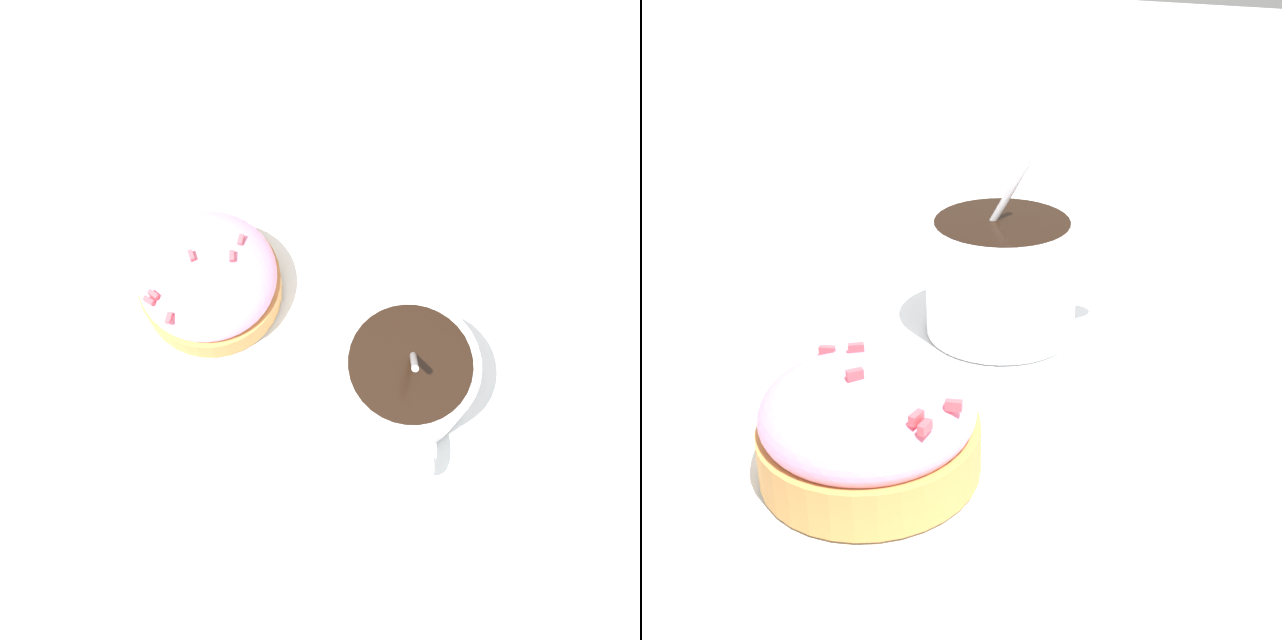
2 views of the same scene
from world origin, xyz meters
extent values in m
plane|color=#B2B2B7|center=(0.00, 0.00, 0.00)|extent=(3.00, 3.00, 0.00)
cube|color=white|center=(0.00, 0.00, 0.00)|extent=(0.34, 0.31, 0.00)
cylinder|color=white|center=(-0.07, 0.00, 0.04)|extent=(0.09, 0.09, 0.07)
cylinder|color=black|center=(-0.07, 0.00, 0.06)|extent=(0.08, 0.08, 0.01)
torus|color=white|center=(-0.10, 0.04, 0.04)|extent=(0.03, 0.04, 0.04)
ellipsoid|color=silver|center=(-0.08, 0.02, 0.01)|extent=(0.02, 0.03, 0.01)
cylinder|color=silver|center=(-0.07, -0.01, 0.06)|extent=(0.02, 0.05, 0.09)
cylinder|color=#C18442|center=(0.07, 0.00, 0.01)|extent=(0.10, 0.10, 0.02)
ellipsoid|color=pink|center=(0.07, 0.00, 0.03)|extent=(0.09, 0.09, 0.04)
cube|color=#EA4C56|center=(0.09, 0.03, 0.05)|extent=(0.01, 0.00, 0.00)
cube|color=#EA4C56|center=(0.08, 0.04, 0.05)|extent=(0.00, 0.01, 0.00)
cube|color=#EA4C56|center=(0.08, 0.00, 0.06)|extent=(0.01, 0.01, 0.00)
cube|color=#EA4C56|center=(0.06, -0.01, 0.05)|extent=(0.01, 0.01, 0.00)
cube|color=#EA4C56|center=(0.06, -0.03, 0.05)|extent=(0.01, 0.01, 0.00)
cube|color=#EA4C56|center=(0.09, 0.04, 0.05)|extent=(0.01, 0.00, 0.00)
camera|label=1|loc=(-0.09, 0.14, 0.50)|focal=42.00mm
camera|label=2|loc=(0.35, 0.17, 0.24)|focal=50.00mm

